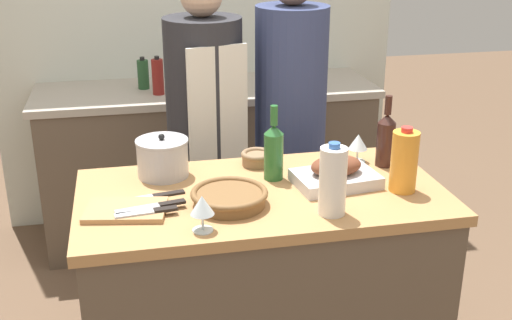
{
  "coord_description": "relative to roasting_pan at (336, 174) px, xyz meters",
  "views": [
    {
      "loc": [
        -0.45,
        -2.05,
        1.85
      ],
      "look_at": [
        0.0,
        0.1,
        0.99
      ],
      "focal_mm": 45.0,
      "sensor_mm": 36.0,
      "label": 1
    }
  ],
  "objects": [
    {
      "name": "wine_glass_right",
      "position": [
        0.16,
        0.2,
        0.04
      ],
      "size": [
        0.08,
        0.08,
        0.12
      ],
      "color": "silver",
      "rests_on": "kitchen_island"
    },
    {
      "name": "person_cook_guest",
      "position": [
        0.03,
        0.76,
        -0.04
      ],
      "size": [
        0.34,
        0.34,
        1.64
      ],
      "rotation": [
        0.0,
        0.0,
        0.3
      ],
      "color": "beige",
      "rests_on": "ground_plane"
    },
    {
      "name": "person_cook_aproned",
      "position": [
        -0.37,
        0.78,
        -0.07
      ],
      "size": [
        0.35,
        0.38,
        1.6
      ],
      "rotation": [
        0.0,
        0.0,
        0.23
      ],
      "color": "beige",
      "rests_on": "ground_plane"
    },
    {
      "name": "kitchen_island",
      "position": [
        -0.28,
        -0.0,
        -0.5
      ],
      "size": [
        1.31,
        0.69,
        0.91
      ],
      "color": "brown",
      "rests_on": "ground_plane"
    },
    {
      "name": "juice_jug",
      "position": [
        0.22,
        -0.1,
        0.07
      ],
      "size": [
        0.1,
        0.1,
        0.24
      ],
      "color": "orange",
      "rests_on": "kitchen_island"
    },
    {
      "name": "mixing_bowl",
      "position": [
        -0.24,
        0.25,
        -0.01
      ],
      "size": [
        0.13,
        0.13,
        0.05
      ],
      "color": "#846647",
      "rests_on": "kitchen_island"
    },
    {
      "name": "stock_pot",
      "position": [
        -0.61,
        0.22,
        0.03
      ],
      "size": [
        0.2,
        0.2,
        0.17
      ],
      "color": "#B7B7BC",
      "rests_on": "kitchen_island"
    },
    {
      "name": "knife_bread",
      "position": [
        -0.66,
        -0.09,
        -0.02
      ],
      "size": [
        0.24,
        0.07,
        0.01
      ],
      "color": "#B7B7BC",
      "rests_on": "cutting_board"
    },
    {
      "name": "milk_jug",
      "position": [
        -0.09,
        -0.22,
        0.07
      ],
      "size": [
        0.09,
        0.09,
        0.25
      ],
      "color": "white",
      "rests_on": "kitchen_island"
    },
    {
      "name": "back_wall",
      "position": [
        -0.28,
        1.82,
        0.32
      ],
      "size": [
        2.42,
        0.1,
        2.55
      ],
      "color": "silver",
      "rests_on": "ground_plane"
    },
    {
      "name": "cutting_board",
      "position": [
        -0.76,
        -0.08,
        -0.03
      ],
      "size": [
        0.29,
        0.22,
        0.02
      ],
      "color": "#AD7F51",
      "rests_on": "kitchen_island"
    },
    {
      "name": "roasting_pan",
      "position": [
        0.0,
        0.0,
        0.0
      ],
      "size": [
        0.32,
        0.24,
        0.11
      ],
      "color": "#BCBCC1",
      "rests_on": "kitchen_island"
    },
    {
      "name": "wine_glass_left",
      "position": [
        -0.52,
        -0.26,
        0.04
      ],
      "size": [
        0.08,
        0.08,
        0.12
      ],
      "color": "silver",
      "rests_on": "kitchen_island"
    },
    {
      "name": "knife_paring",
      "position": [
        -0.68,
        -0.13,
        -0.02
      ],
      "size": [
        0.21,
        0.05,
        0.01
      ],
      "color": "#B7B7BC",
      "rests_on": "cutting_board"
    },
    {
      "name": "knife_chef",
      "position": [
        -0.68,
        0.02,
        -0.04
      ],
      "size": [
        0.3,
        0.08,
        0.01
      ],
      "color": "#B7B7BC",
      "rests_on": "kitchen_island"
    },
    {
      "name": "back_counter",
      "position": [
        -0.28,
        1.47,
        -0.5
      ],
      "size": [
        1.92,
        0.6,
        0.91
      ],
      "color": "brown",
      "rests_on": "ground_plane"
    },
    {
      "name": "condiment_bottle_tall",
      "position": [
        -0.62,
        1.51,
        0.04
      ],
      "size": [
        0.06,
        0.06,
        0.18
      ],
      "color": "#234C28",
      "rests_on": "back_counter"
    },
    {
      "name": "wine_bottle_green",
      "position": [
        0.25,
        0.14,
        0.07
      ],
      "size": [
        0.07,
        0.07,
        0.28
      ],
      "color": "#381E19",
      "rests_on": "kitchen_island"
    },
    {
      "name": "wicker_basket",
      "position": [
        -0.41,
        -0.09,
        -0.01
      ],
      "size": [
        0.26,
        0.26,
        0.06
      ],
      "color": "brown",
      "rests_on": "kitchen_island"
    },
    {
      "name": "condiment_bottle_extra",
      "position": [
        -0.55,
        1.38,
        0.06
      ],
      "size": [
        0.06,
        0.06,
        0.21
      ],
      "color": "maroon",
      "rests_on": "back_counter"
    },
    {
      "name": "condiment_bottle_short",
      "position": [
        0.07,
        1.4,
        0.04
      ],
      "size": [
        0.06,
        0.06,
        0.17
      ],
      "color": "#B28E2D",
      "rests_on": "back_counter"
    },
    {
      "name": "wine_bottle_dark",
      "position": [
        -0.21,
        0.1,
        0.07
      ],
      "size": [
        0.07,
        0.07,
        0.28
      ],
      "color": "#28662D",
      "rests_on": "kitchen_island"
    }
  ]
}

